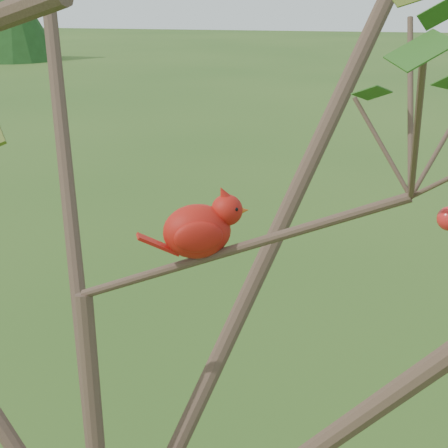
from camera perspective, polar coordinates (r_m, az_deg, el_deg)
name	(u,v)px	position (r m, az deg, el deg)	size (l,w,h in m)	color
crabapple_tree	(91,237)	(1.18, -11.02, -1.05)	(2.35, 2.05, 2.95)	#3F2C21
cardinal	(201,228)	(1.24, -1.95, -0.35)	(0.20, 0.14, 0.14)	red
distant_trees	(270,13)	(25.84, 3.88, 17.13)	(39.10, 11.01, 3.58)	#3F2C21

